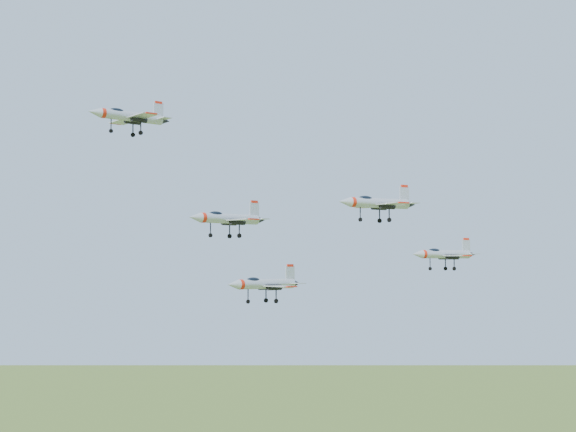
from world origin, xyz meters
TOP-DOWN VIEW (x-y plane):
  - jet_lead at (-11.81, 15.33)m, footprint 12.60×10.35m
  - jet_left_high at (-8.47, -4.41)m, footprint 11.22×9.23m
  - jet_right_high at (2.06, -19.39)m, footprint 10.59×8.87m
  - jet_left_low at (5.77, 7.60)m, footprint 13.15×10.82m
  - jet_right_low at (21.95, -11.78)m, footprint 10.60×8.91m

SIDE VIEW (x-z plane):
  - jet_left_low at x=5.77m, z-range 122.67..126.20m
  - jet_right_low at x=21.95m, z-range 127.19..130.03m
  - jet_left_high at x=-8.47m, z-range 131.26..134.27m
  - jet_right_high at x=2.06m, z-range 132.83..135.66m
  - jet_lead at x=-11.81m, z-range 146.06..149.43m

